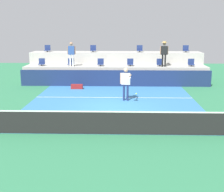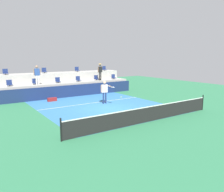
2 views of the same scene
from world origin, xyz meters
The scene contains 22 objects.
ground_plane centered at (0.00, 0.00, 0.00)m, with size 40.00×40.00×0.00m, color #2D754C.
court_inner_paint centered at (0.00, 1.00, 0.00)m, with size 9.00×10.00×0.01m, color teal.
court_service_line centered at (0.00, 2.40, 0.01)m, with size 9.00×0.06×0.00m, color white.
tennis_net centered at (0.00, -4.00, 0.50)m, with size 10.48×0.08×1.07m.
sponsor_backboard centered at (0.00, 6.00, 0.55)m, with size 13.00×0.16×1.10m, color navy.
seating_tier_lower centered at (0.00, 7.30, 0.62)m, with size 13.00×1.80×1.25m, color #ADAAA3.
seating_tier_upper centered at (0.00, 9.10, 1.05)m, with size 13.00×1.80×2.10m, color #ADAAA3.
stadium_chair_lower_far_left centered at (-5.33, 7.23, 1.46)m, with size 0.44×0.40×0.52m.
stadium_chair_lower_left centered at (-3.21, 7.23, 1.46)m, with size 0.44×0.40×0.52m.
stadium_chair_lower_mid_left centered at (-1.08, 7.23, 1.46)m, with size 0.44×0.40×0.52m.
stadium_chair_lower_mid_right centered at (1.05, 7.23, 1.46)m, with size 0.44×0.40×0.52m.
stadium_chair_lower_right centered at (3.15, 7.23, 1.46)m, with size 0.44×0.40×0.52m.
stadium_chair_lower_far_right centered at (5.38, 7.23, 1.46)m, with size 0.44×0.40×0.52m.
stadium_chair_upper_far_left centered at (-5.30, 9.03, 2.31)m, with size 0.44×0.40×0.52m.
stadium_chair_upper_left centered at (-1.77, 9.03, 2.31)m, with size 0.44×0.40×0.52m.
stadium_chair_upper_right centered at (1.80, 9.03, 2.31)m, with size 0.44×0.40×0.52m.
stadium_chair_upper_far_right centered at (5.31, 9.03, 2.31)m, with size 0.44×0.40×0.52m.
tennis_player centered at (0.67, 1.66, 1.13)m, with size 0.62×1.30×1.82m.
spectator_leaning_on_rail centered at (-3.10, 6.85, 2.27)m, with size 0.60×0.24×1.70m.
spectator_with_hat centered at (3.38, 6.85, 2.34)m, with size 0.60×0.47×1.76m.
tennis_ball centered at (1.18, 0.16, 0.71)m, with size 0.07×0.07×0.07m.
equipment_bag centered at (-2.50, 4.97, 0.15)m, with size 0.76×0.28×0.30m, color maroon.
Camera 2 is at (-8.55, -12.92, 3.71)m, focal length 35.33 mm.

